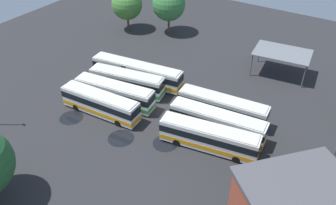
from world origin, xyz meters
TOP-DOWN VIEW (x-y plane):
  - ground_plane at (0.00, 0.00)m, footprint 97.02×97.02m
  - bus_row0_slot0 at (-7.57, -5.79)m, footprint 12.37×3.24m
  - bus_row0_slot1 at (-7.56, -2.64)m, footprint 12.72×4.12m
  - bus_row0_slot2 at (-7.97, 0.89)m, footprint 12.27×4.64m
  - bus_row0_slot3 at (-8.42, 4.01)m, footprint 15.75×4.44m
  - bus_row1_slot0 at (8.89, -3.93)m, footprint 12.94×4.56m
  - bus_row1_slot1 at (8.47, -0.69)m, footprint 13.20×3.68m
  - bus_row1_slot2 at (7.60, 2.71)m, footprint 12.92×3.66m
  - maintenance_shelter at (10.49, 19.16)m, footprint 9.72×7.07m
  - tree_north_edge at (-22.63, 20.05)m, footprint 6.36×6.36m
  - tree_west_edge at (-14.54, 23.42)m, footprint 6.71×6.71m
  - puddle_near_shelter at (10.11, 5.56)m, footprint 3.50×3.50m
  - puddle_back_corner at (-10.60, -8.87)m, footprint 3.43×3.43m
  - puddle_front_lane at (-1.80, -8.51)m, footprint 3.53×3.53m
  - puddle_centre_drain at (3.76, -6.18)m, footprint 3.34×3.34m
  - puddle_between_rows at (10.09, 5.29)m, footprint 3.01×3.01m

SIDE VIEW (x-z plane):
  - ground_plane at x=0.00m, z-range 0.00..0.00m
  - puddle_near_shelter at x=10.11m, z-range 0.00..0.01m
  - puddle_back_corner at x=-10.60m, z-range 0.00..0.01m
  - puddle_front_lane at x=-1.80m, z-range 0.00..0.01m
  - puddle_centre_drain at x=3.76m, z-range 0.00..0.01m
  - puddle_between_rows at x=10.09m, z-range 0.00..0.01m
  - bus_row0_slot2 at x=-7.97m, z-range 0.10..3.56m
  - bus_row0_slot0 at x=-7.57m, z-range 0.10..3.56m
  - bus_row0_slot1 at x=-7.56m, z-range 0.10..3.56m
  - bus_row1_slot0 at x=8.89m, z-range 0.10..3.56m
  - bus_row1_slot2 at x=7.60m, z-range 0.10..3.56m
  - bus_row1_slot1 at x=8.47m, z-range 0.10..3.56m
  - bus_row0_slot3 at x=-8.42m, z-range 0.10..3.56m
  - maintenance_shelter at x=10.49m, z-range 1.87..6.03m
  - tree_north_edge at x=-22.63m, z-range 1.16..9.84m
  - tree_west_edge at x=-14.54m, z-range 1.34..10.75m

